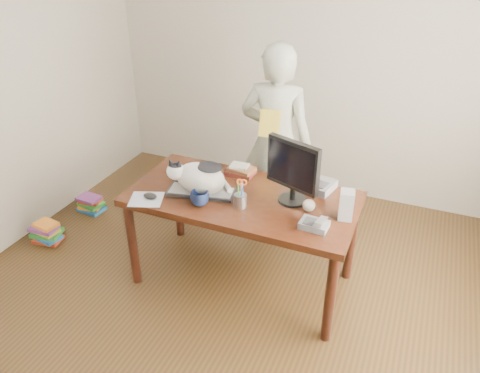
% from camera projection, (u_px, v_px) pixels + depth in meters
% --- Properties ---
extents(room, '(4.50, 4.50, 4.50)m').
position_uv_depth(room, '(200.00, 152.00, 2.50)').
color(room, black).
rests_on(room, ground).
extents(desk, '(1.60, 0.80, 0.75)m').
position_uv_depth(desk, '(247.00, 208.00, 3.42)').
color(desk, black).
rests_on(desk, ground).
extents(keyboard, '(0.50, 0.27, 0.03)m').
position_uv_depth(keyboard, '(201.00, 192.00, 3.30)').
color(keyboard, black).
rests_on(keyboard, desk).
extents(cat, '(0.46, 0.30, 0.27)m').
position_uv_depth(cat, '(198.00, 177.00, 3.24)').
color(cat, white).
rests_on(cat, keyboard).
extents(monitor, '(0.39, 0.25, 0.45)m').
position_uv_depth(monitor, '(293.00, 169.00, 3.08)').
color(monitor, black).
rests_on(monitor, desk).
extents(pen_cup, '(0.10, 0.10, 0.22)m').
position_uv_depth(pen_cup, '(240.00, 199.00, 3.12)').
color(pen_cup, gray).
rests_on(pen_cup, desk).
extents(mousepad, '(0.28, 0.27, 0.01)m').
position_uv_depth(mousepad, '(146.00, 199.00, 3.23)').
color(mousepad, silver).
rests_on(mousepad, desk).
extents(mouse, '(0.12, 0.10, 0.04)m').
position_uv_depth(mouse, '(150.00, 196.00, 3.23)').
color(mouse, black).
rests_on(mouse, mousepad).
extents(coffee_mug, '(0.18, 0.18, 0.10)m').
position_uv_depth(coffee_mug, '(200.00, 198.00, 3.15)').
color(coffee_mug, black).
rests_on(coffee_mug, desk).
extents(phone, '(0.18, 0.15, 0.08)m').
position_uv_depth(phone, '(315.00, 224.00, 2.92)').
color(phone, slate).
rests_on(phone, desk).
extents(speaker, '(0.11, 0.11, 0.20)m').
position_uv_depth(speaker, '(346.00, 205.00, 2.98)').
color(speaker, gray).
rests_on(speaker, desk).
extents(baseball, '(0.08, 0.08, 0.08)m').
position_uv_depth(baseball, '(309.00, 205.00, 3.09)').
color(baseball, beige).
rests_on(baseball, desk).
extents(book_stack, '(0.22, 0.17, 0.08)m').
position_uv_depth(book_stack, '(241.00, 170.00, 3.54)').
color(book_stack, '#451612').
rests_on(book_stack, desk).
extents(calculator, '(0.20, 0.24, 0.06)m').
position_uv_depth(calculator, '(322.00, 186.00, 3.33)').
color(calculator, slate).
rests_on(calculator, desk).
extents(person, '(0.63, 0.44, 1.65)m').
position_uv_depth(person, '(276.00, 142.00, 3.90)').
color(person, silver).
rests_on(person, ground).
extents(held_book, '(0.16, 0.10, 0.22)m').
position_uv_depth(held_book, '(270.00, 124.00, 3.65)').
color(held_book, gold).
rests_on(held_book, person).
extents(book_pile_a, '(0.27, 0.22, 0.18)m').
position_uv_depth(book_pile_a, '(47.00, 232.00, 4.04)').
color(book_pile_a, '#B33319').
rests_on(book_pile_a, ground).
extents(book_pile_b, '(0.26, 0.20, 0.15)m').
position_uv_depth(book_pile_b, '(91.00, 204.00, 4.47)').
color(book_pile_b, '#1A5BA0').
rests_on(book_pile_b, ground).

